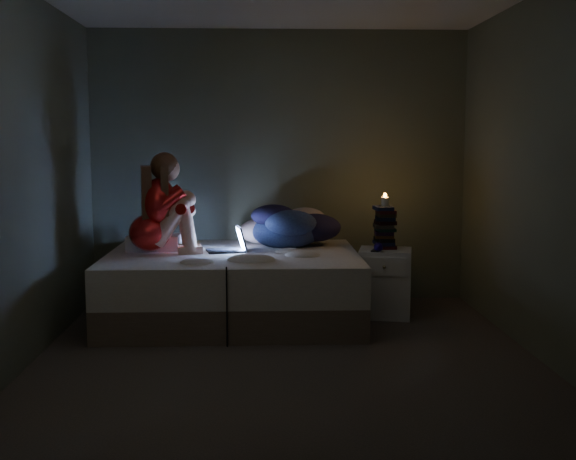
{
  "coord_description": "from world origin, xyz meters",
  "views": [
    {
      "loc": [
        -0.18,
        -4.98,
        1.55
      ],
      "look_at": [
        0.05,
        1.0,
        0.8
      ],
      "focal_mm": 44.4,
      "sensor_mm": 36.0,
      "label": 1
    }
  ],
  "objects": [
    {
      "name": "floor",
      "position": [
        0.0,
        0.0,
        -0.01
      ],
      "size": [
        3.6,
        3.8,
        0.02
      ],
      "primitive_type": "cube",
      "color": "#322F2E",
      "rests_on": "ground"
    },
    {
      "name": "blue_orb",
      "position": [
        0.86,
        1.04,
        0.64
      ],
      "size": [
        0.08,
        0.08,
        0.08
      ],
      "primitive_type": "sphere",
      "color": "#120656",
      "rests_on": "nightstand"
    },
    {
      "name": "wall_left",
      "position": [
        -1.81,
        0.0,
        1.3
      ],
      "size": [
        0.02,
        3.8,
        2.6
      ],
      "primitive_type": "cube",
      "color": "#4B5246",
      "rests_on": "ground"
    },
    {
      "name": "clothes_pile",
      "position": [
        0.05,
        1.49,
        0.79
      ],
      "size": [
        0.72,
        0.61,
        0.4
      ],
      "primitive_type": null,
      "rotation": [
        0.0,
        0.0,
        -0.11
      ],
      "color": "navy",
      "rests_on": "bed"
    },
    {
      "name": "book_stack",
      "position": [
        0.92,
        1.26,
        0.78
      ],
      "size": [
        0.19,
        0.25,
        0.36
      ],
      "primitive_type": null,
      "color": "black",
      "rests_on": "nightstand"
    },
    {
      "name": "laptop",
      "position": [
        -0.49,
        1.16,
        0.71
      ],
      "size": [
        0.37,
        0.3,
        0.23
      ],
      "primitive_type": null,
      "rotation": [
        0.0,
        0.0,
        0.21
      ],
      "color": "black",
      "rests_on": "bed"
    },
    {
      "name": "wall_right",
      "position": [
        1.81,
        0.0,
        1.3
      ],
      "size": [
        0.02,
        3.8,
        2.6
      ],
      "primitive_type": "cube",
      "color": "#4B5246",
      "rests_on": "ground"
    },
    {
      "name": "wall_back",
      "position": [
        0.0,
        1.91,
        1.3
      ],
      "size": [
        3.6,
        0.02,
        2.6
      ],
      "primitive_type": "cube",
      "color": "#4B5246",
      "rests_on": "ground"
    },
    {
      "name": "phone",
      "position": [
        0.85,
        1.07,
        0.61
      ],
      "size": [
        0.09,
        0.15,
        0.01
      ],
      "primitive_type": "cube",
      "rotation": [
        0.0,
        0.0,
        -0.15
      ],
      "color": "black",
      "rests_on": "nightstand"
    },
    {
      "name": "pillow",
      "position": [
        -1.13,
        1.31,
        0.66
      ],
      "size": [
        0.45,
        0.32,
        0.13
      ],
      "primitive_type": "cube",
      "color": "silver",
      "rests_on": "bed"
    },
    {
      "name": "wall_front",
      "position": [
        0.0,
        -1.91,
        1.3
      ],
      "size": [
        3.6,
        0.02,
        2.6
      ],
      "primitive_type": "cube",
      "color": "#4B5246",
      "rests_on": "ground"
    },
    {
      "name": "candle",
      "position": [
        0.92,
        1.26,
        1.0
      ],
      "size": [
        0.07,
        0.07,
        0.08
      ],
      "primitive_type": "cylinder",
      "color": "beige",
      "rests_on": "book_stack"
    },
    {
      "name": "nightstand",
      "position": [
        0.92,
        1.19,
        0.3
      ],
      "size": [
        0.53,
        0.49,
        0.6
      ],
      "primitive_type": "cube",
      "rotation": [
        0.0,
        0.0,
        -0.22
      ],
      "color": "silver",
      "rests_on": "ground"
    },
    {
      "name": "bed",
      "position": [
        -0.42,
        1.1,
        0.3
      ],
      "size": [
        2.15,
        1.61,
        0.59
      ],
      "primitive_type": null,
      "color": "#B7B5AF",
      "rests_on": "ground"
    },
    {
      "name": "woman",
      "position": [
        -1.13,
        1.08,
        1.03
      ],
      "size": [
        0.6,
        0.45,
        0.87
      ],
      "primitive_type": null,
      "rotation": [
        0.0,
        0.0,
        0.19
      ],
      "color": "#9C0B09",
      "rests_on": "bed"
    }
  ]
}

